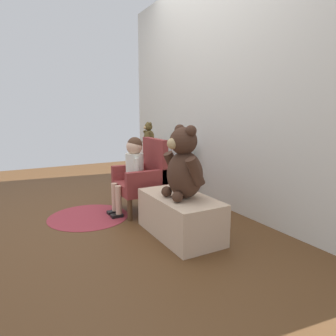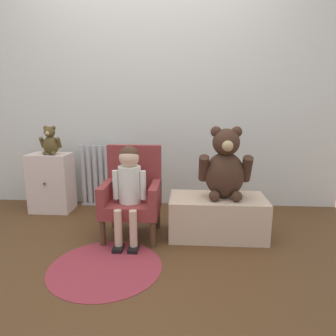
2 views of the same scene
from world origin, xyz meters
name	(u,v)px [view 1 (image 1 of 2)]	position (x,y,z in m)	size (l,w,h in m)	color
ground_plane	(104,219)	(0.00, 0.00, 0.00)	(6.00, 6.00, 0.00)	#53331A
back_wall	(214,88)	(0.00, 1.21, 1.20)	(3.80, 0.05, 2.40)	beige
radiator	(180,167)	(-0.46, 1.09, 0.31)	(0.50, 0.05, 0.63)	#B6B6B7
small_dresser	(150,165)	(-0.93, 0.91, 0.28)	(0.39, 0.29, 0.57)	beige
child_armchair	(144,177)	(-0.05, 0.43, 0.34)	(0.44, 0.41, 0.71)	maroon
child_figure	(132,164)	(-0.05, 0.31, 0.48)	(0.25, 0.35, 0.73)	silver
low_bench	(180,216)	(0.63, 0.43, 0.16)	(0.75, 0.39, 0.32)	#CCAC8E
large_teddy_bear	(184,166)	(0.68, 0.44, 0.56)	(0.40, 0.28, 0.55)	#3F271B
small_teddy_bear	(149,134)	(-0.90, 0.88, 0.69)	(0.20, 0.14, 0.27)	brown
floor_rug	(88,216)	(-0.13, -0.10, 0.00)	(0.73, 0.73, 0.01)	#952F39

